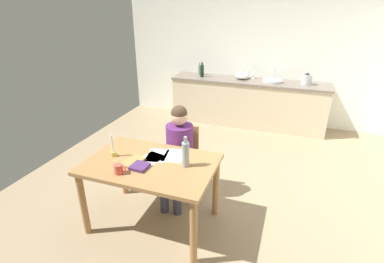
{
  "coord_description": "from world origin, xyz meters",
  "views": [
    {
      "loc": [
        0.82,
        -3.31,
        2.26
      ],
      "look_at": [
        -0.25,
        -0.31,
        0.85
      ],
      "focal_mm": 27.3,
      "sensor_mm": 36.0,
      "label": 1
    }
  ],
  "objects_px": {
    "wine_bottle_on_table": "(186,154)",
    "bottle_vinegar": "(202,71)",
    "coffee_mug": "(119,169)",
    "sink_unit": "(273,81)",
    "chair_at_table": "(182,157)",
    "book_magazine": "(133,161)",
    "mixing_bowl": "(242,76)",
    "dining_table": "(151,172)",
    "candlestick": "(113,150)",
    "bottle_oil": "(200,70)",
    "book_cookery": "(140,166)",
    "wine_glass_near_sink": "(254,73)",
    "wine_glass_by_kettle": "(248,73)",
    "stovetop_kettle": "(307,79)",
    "person_seated": "(178,149)"
  },
  "relations": [
    {
      "from": "book_magazine",
      "to": "mixing_bowl",
      "type": "distance_m",
      "value": 3.39
    },
    {
      "from": "candlestick",
      "to": "book_cookery",
      "type": "relative_size",
      "value": 1.48
    },
    {
      "from": "wine_glass_near_sink",
      "to": "sink_unit",
      "type": "bearing_deg",
      "value": -20.94
    },
    {
      "from": "sink_unit",
      "to": "bottle_oil",
      "type": "distance_m",
      "value": 1.47
    },
    {
      "from": "candlestick",
      "to": "wine_bottle_on_table",
      "type": "bearing_deg",
      "value": 4.78
    },
    {
      "from": "mixing_bowl",
      "to": "wine_glass_near_sink",
      "type": "xyz_separation_m",
      "value": [
        0.21,
        0.11,
        0.05
      ]
    },
    {
      "from": "candlestick",
      "to": "wine_glass_by_kettle",
      "type": "distance_m",
      "value": 3.51
    },
    {
      "from": "candlestick",
      "to": "mixing_bowl",
      "type": "distance_m",
      "value": 3.38
    },
    {
      "from": "book_cookery",
      "to": "wine_glass_near_sink",
      "type": "distance_m",
      "value": 3.58
    },
    {
      "from": "stovetop_kettle",
      "to": "candlestick",
      "type": "bearing_deg",
      "value": -120.25
    },
    {
      "from": "book_magazine",
      "to": "wine_glass_near_sink",
      "type": "xyz_separation_m",
      "value": [
        0.68,
        3.46,
        0.23
      ]
    },
    {
      "from": "dining_table",
      "to": "candlestick",
      "type": "bearing_deg",
      "value": -178.82
    },
    {
      "from": "dining_table",
      "to": "bottle_vinegar",
      "type": "bearing_deg",
      "value": 98.54
    },
    {
      "from": "book_magazine",
      "to": "person_seated",
      "type": "bearing_deg",
      "value": 80.18
    },
    {
      "from": "candlestick",
      "to": "bottle_vinegar",
      "type": "height_order",
      "value": "bottle_vinegar"
    },
    {
      "from": "chair_at_table",
      "to": "sink_unit",
      "type": "height_order",
      "value": "sink_unit"
    },
    {
      "from": "bottle_oil",
      "to": "chair_at_table",
      "type": "bearing_deg",
      "value": -76.22
    },
    {
      "from": "chair_at_table",
      "to": "bottle_vinegar",
      "type": "bearing_deg",
      "value": 102.43
    },
    {
      "from": "chair_at_table",
      "to": "wine_glass_by_kettle",
      "type": "distance_m",
      "value": 2.79
    },
    {
      "from": "coffee_mug",
      "to": "sink_unit",
      "type": "xyz_separation_m",
      "value": [
        1.07,
        3.54,
        0.11
      ]
    },
    {
      "from": "dining_table",
      "to": "wine_bottle_on_table",
      "type": "bearing_deg",
      "value": 9.0
    },
    {
      "from": "mixing_bowl",
      "to": "stovetop_kettle",
      "type": "distance_m",
      "value": 1.17
    },
    {
      "from": "person_seated",
      "to": "sink_unit",
      "type": "relative_size",
      "value": 3.32
    },
    {
      "from": "book_magazine",
      "to": "mixing_bowl",
      "type": "relative_size",
      "value": 0.88
    },
    {
      "from": "wine_bottle_on_table",
      "to": "book_magazine",
      "type": "bearing_deg",
      "value": -167.5
    },
    {
      "from": "chair_at_table",
      "to": "wine_glass_by_kettle",
      "type": "relative_size",
      "value": 5.68
    },
    {
      "from": "dining_table",
      "to": "coffee_mug",
      "type": "bearing_deg",
      "value": -123.0
    },
    {
      "from": "chair_at_table",
      "to": "book_magazine",
      "type": "bearing_deg",
      "value": -108.38
    },
    {
      "from": "dining_table",
      "to": "wine_bottle_on_table",
      "type": "xyz_separation_m",
      "value": [
        0.36,
        0.06,
        0.25
      ]
    },
    {
      "from": "wine_bottle_on_table",
      "to": "bottle_oil",
      "type": "bearing_deg",
      "value": 105.97
    },
    {
      "from": "coffee_mug",
      "to": "bottle_oil",
      "type": "bearing_deg",
      "value": 96.19
    },
    {
      "from": "chair_at_table",
      "to": "bottle_oil",
      "type": "height_order",
      "value": "bottle_oil"
    },
    {
      "from": "coffee_mug",
      "to": "sink_unit",
      "type": "height_order",
      "value": "sink_unit"
    },
    {
      "from": "coffee_mug",
      "to": "wine_glass_near_sink",
      "type": "distance_m",
      "value": 3.76
    },
    {
      "from": "candlestick",
      "to": "wine_bottle_on_table",
      "type": "xyz_separation_m",
      "value": [
        0.79,
        0.07,
        0.07
      ]
    },
    {
      "from": "dining_table",
      "to": "person_seated",
      "type": "bearing_deg",
      "value": 80.89
    },
    {
      "from": "dining_table",
      "to": "stovetop_kettle",
      "type": "relative_size",
      "value": 6.0
    },
    {
      "from": "dining_table",
      "to": "wine_glass_by_kettle",
      "type": "relative_size",
      "value": 8.57
    },
    {
      "from": "stovetop_kettle",
      "to": "book_cookery",
      "type": "bearing_deg",
      "value": -114.23
    },
    {
      "from": "chair_at_table",
      "to": "wine_glass_near_sink",
      "type": "bearing_deg",
      "value": 81.01
    },
    {
      "from": "wine_bottle_on_table",
      "to": "bottle_oil",
      "type": "xyz_separation_m",
      "value": [
        -0.94,
        3.29,
        0.1
      ]
    },
    {
      "from": "wine_bottle_on_table",
      "to": "bottle_vinegar",
      "type": "distance_m",
      "value": 3.26
    },
    {
      "from": "wine_bottle_on_table",
      "to": "chair_at_table",
      "type": "bearing_deg",
      "value": 114.81
    },
    {
      "from": "wine_glass_by_kettle",
      "to": "bottle_oil",
      "type": "bearing_deg",
      "value": -176.78
    },
    {
      "from": "bottle_oil",
      "to": "sink_unit",
      "type": "bearing_deg",
      "value": -3.56
    },
    {
      "from": "dining_table",
      "to": "chair_at_table",
      "type": "relative_size",
      "value": 1.51
    },
    {
      "from": "chair_at_table",
      "to": "wine_bottle_on_table",
      "type": "bearing_deg",
      "value": -65.19
    },
    {
      "from": "bottle_vinegar",
      "to": "bottle_oil",
      "type": "bearing_deg",
      "value": 124.06
    },
    {
      "from": "stovetop_kettle",
      "to": "coffee_mug",
      "type": "bearing_deg",
      "value": -115.12
    },
    {
      "from": "dining_table",
      "to": "sink_unit",
      "type": "bearing_deg",
      "value": 74.76
    }
  ]
}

